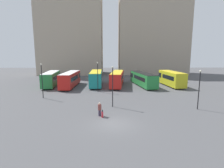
# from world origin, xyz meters

# --- Properties ---
(ground_plane) EXTENTS (160.00, 160.00, 0.00)m
(ground_plane) POSITION_xyz_m (0.00, 0.00, 0.00)
(ground_plane) COLOR #4C4C4F
(building_block_left) EXTENTS (22.20, 13.76, 34.51)m
(building_block_left) POSITION_xyz_m (-14.23, 49.18, 17.25)
(building_block_left) COLOR tan
(building_block_left) RESTS_ON ground_plane
(building_block_right) EXTENTS (24.62, 11.28, 32.95)m
(building_block_right) POSITION_xyz_m (15.44, 49.18, 16.48)
(building_block_right) COLOR tan
(building_block_right) RESTS_ON ground_plane
(bus_0) EXTENTS (3.69, 10.54, 3.22)m
(bus_0) POSITION_xyz_m (-13.78, 22.65, 1.75)
(bus_0) COLOR #237A38
(bus_0) RESTS_ON ground_plane
(bus_1) EXTENTS (2.60, 11.16, 3.26)m
(bus_1) POSITION_xyz_m (-9.21, 21.69, 1.77)
(bus_1) COLOR red
(bus_1) RESTS_ON ground_plane
(bus_2) EXTENTS (2.91, 10.84, 3.35)m
(bus_2) POSITION_xyz_m (-3.55, 23.01, 1.82)
(bus_2) COLOR #19847F
(bus_2) RESTS_ON ground_plane
(bus_3) EXTENTS (3.81, 11.36, 3.26)m
(bus_3) POSITION_xyz_m (1.33, 22.51, 1.77)
(bus_3) COLOR red
(bus_3) RESTS_ON ground_plane
(bus_4) EXTENTS (4.33, 12.39, 3.02)m
(bus_4) POSITION_xyz_m (7.27, 22.86, 1.64)
(bus_4) COLOR #237A38
(bus_4) RESTS_ON ground_plane
(bus_5) EXTENTS (3.49, 9.49, 3.33)m
(bus_5) POSITION_xyz_m (13.76, 22.29, 1.80)
(bus_5) COLOR gold
(bus_5) RESTS_ON ground_plane
(traveler) EXTENTS (0.48, 0.48, 1.62)m
(traveler) POSITION_xyz_m (-1.63, 2.48, 0.96)
(traveler) COLOR #382D4C
(traveler) RESTS_ON ground_plane
(suitcase) EXTENTS (0.25, 0.43, 0.93)m
(suitcase) POSITION_xyz_m (-1.31, 2.08, 0.33)
(suitcase) COLOR #B7232D
(suitcase) RESTS_ON ground_plane
(lamp_post_0) EXTENTS (0.28, 0.28, 5.73)m
(lamp_post_0) POSITION_xyz_m (-11.48, 11.21, 3.37)
(lamp_post_0) COLOR black
(lamp_post_0) RESTS_ON ground_plane
(lamp_post_1) EXTENTS (0.28, 0.28, 5.61)m
(lamp_post_1) POSITION_xyz_m (-0.04, 6.14, 3.31)
(lamp_post_1) COLOR black
(lamp_post_1) RESTS_ON ground_plane
(lamp_post_2) EXTENTS (0.28, 0.28, 5.73)m
(lamp_post_2) POSITION_xyz_m (-2.72, 16.05, 3.37)
(lamp_post_2) COLOR black
(lamp_post_2) RESTS_ON ground_plane
(lamp_post_3) EXTENTS (0.28, 0.28, 5.19)m
(lamp_post_3) POSITION_xyz_m (11.13, 4.81, 3.08)
(lamp_post_3) COLOR black
(lamp_post_3) RESTS_ON ground_plane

